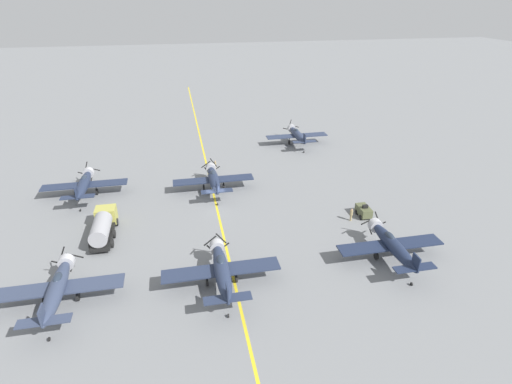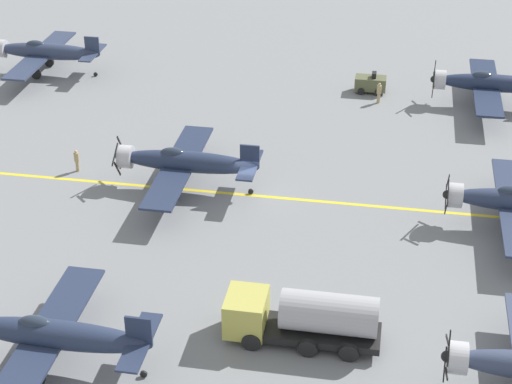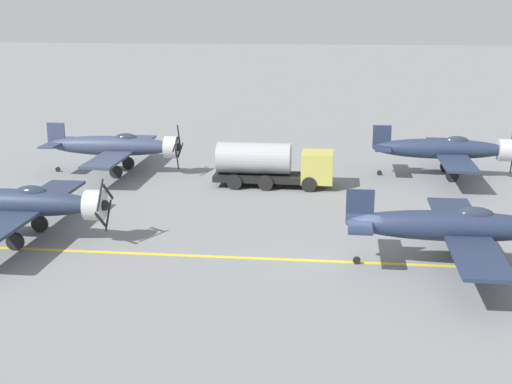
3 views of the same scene
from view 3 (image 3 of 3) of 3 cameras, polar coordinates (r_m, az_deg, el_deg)
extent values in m
plane|color=slate|center=(34.47, 7.59, -5.59)|extent=(400.00, 400.00, 0.00)
cube|color=yellow|center=(34.47, 7.59, -5.58)|extent=(0.30, 160.00, 0.01)
ellipsoid|color=#232D47|center=(52.23, 14.49, 3.37)|extent=(1.50, 9.50, 1.42)
cylinder|color=#B7B7BC|center=(53.02, 19.27, 3.18)|extent=(1.58, 0.90, 1.58)
ellipsoid|color=#232D3D|center=(52.30, 15.77, 3.93)|extent=(0.80, 1.70, 0.76)
cube|color=#232D47|center=(52.40, 15.29, 2.98)|extent=(12.00, 2.10, 0.16)
cube|color=#232D47|center=(51.80, 10.01, 3.69)|extent=(4.40, 1.10, 0.12)
cube|color=#232D47|center=(51.69, 10.04, 4.40)|extent=(0.14, 1.30, 1.60)
sphere|color=black|center=(53.13, 19.79, 3.15)|extent=(0.56, 0.56, 0.56)
cube|color=black|center=(53.27, 19.80, 4.08)|extent=(0.73, 0.06, 1.69)
cube|color=black|center=(53.98, 19.58, 3.02)|extent=(1.69, 0.06, 0.73)
cube|color=black|center=(53.01, 19.79, 2.22)|extent=(0.73, 0.06, 1.69)
cylinder|color=black|center=(53.98, 15.03, 2.64)|extent=(0.14, 0.14, 1.26)
cylinder|color=black|center=(54.11, 14.98, 1.99)|extent=(0.22, 0.90, 0.90)
cylinder|color=black|center=(51.08, 15.48, 1.94)|extent=(0.14, 0.14, 1.26)
cylinder|color=black|center=(51.22, 15.43, 1.26)|extent=(0.22, 0.90, 0.90)
cylinder|color=black|center=(52.21, 9.85, 1.52)|extent=(0.12, 0.36, 0.36)
ellipsoid|color=#263049|center=(38.82, -18.99, -0.79)|extent=(1.50, 9.50, 1.42)
cylinder|color=#B7B7BC|center=(37.12, -12.78, -1.03)|extent=(1.58, 0.90, 1.58)
ellipsoid|color=#232D3D|center=(38.20, -17.52, -0.03)|extent=(0.80, 1.70, 0.76)
cube|color=#263049|center=(38.58, -17.93, -1.31)|extent=(12.00, 2.10, 0.16)
sphere|color=black|center=(36.96, -12.05, -1.05)|extent=(0.56, 0.56, 0.56)
cube|color=black|center=(36.48, -12.35, -2.16)|extent=(1.47, 0.06, 1.19)
cube|color=black|center=(36.29, -12.38, -0.23)|extent=(1.19, 0.06, 1.47)
cube|color=black|center=(37.45, -11.76, 0.02)|extent=(1.47, 0.06, 1.19)
cube|color=black|center=(37.64, -11.74, -1.85)|extent=(1.19, 0.06, 1.47)
cylinder|color=black|center=(40.06, -16.98, -1.60)|extent=(0.14, 0.14, 1.26)
cylinder|color=black|center=(40.24, -16.92, -2.46)|extent=(0.22, 0.90, 0.90)
cylinder|color=black|center=(37.46, -18.79, -2.86)|extent=(0.14, 0.14, 1.26)
cylinder|color=black|center=(37.65, -18.71, -3.78)|extent=(0.22, 0.90, 0.90)
ellipsoid|color=#333D56|center=(52.75, -11.52, 3.65)|extent=(1.50, 9.50, 1.42)
cylinder|color=#B7B7BC|center=(51.54, -6.80, 3.59)|extent=(1.58, 0.90, 1.58)
ellipsoid|color=#232D3D|center=(52.31, -10.36, 4.24)|extent=(0.80, 1.70, 0.76)
cube|color=#333D56|center=(52.59, -10.71, 3.28)|extent=(12.00, 2.10, 0.16)
cube|color=#333D56|center=(54.14, -15.65, 3.84)|extent=(4.40, 1.10, 0.12)
cube|color=#333D56|center=(54.03, -15.70, 4.52)|extent=(0.14, 1.30, 1.60)
sphere|color=black|center=(51.43, -6.26, 3.58)|extent=(0.56, 0.56, 0.56)
cube|color=black|center=(51.63, -6.19, 4.53)|extent=(0.85, 0.06, 1.65)
cube|color=black|center=(52.26, -6.05, 3.36)|extent=(1.65, 0.06, 0.85)
cube|color=black|center=(51.24, -6.32, 2.63)|extent=(0.85, 0.06, 1.65)
cube|color=black|center=(50.60, -6.47, 3.81)|extent=(1.65, 0.06, 0.85)
cylinder|color=black|center=(54.11, -10.21, 2.94)|extent=(0.14, 0.14, 1.26)
cylinder|color=black|center=(54.24, -10.18, 2.29)|extent=(0.22, 0.90, 0.90)
cylinder|color=black|center=(51.32, -11.17, 2.26)|extent=(0.14, 0.14, 1.26)
cylinder|color=black|center=(51.45, -11.14, 1.57)|extent=(0.22, 0.90, 0.90)
cylinder|color=black|center=(54.56, -15.57, 1.76)|extent=(0.12, 0.36, 0.36)
ellipsoid|color=#212B45|center=(34.00, 15.18, -2.62)|extent=(1.50, 9.50, 1.42)
ellipsoid|color=#232D3D|center=(34.04, 17.14, -1.76)|extent=(0.80, 1.70, 0.76)
cube|color=#212B45|center=(34.23, 16.41, -3.19)|extent=(12.00, 2.10, 0.16)
cube|color=#212B45|center=(33.58, 8.28, -2.20)|extent=(4.40, 1.10, 0.12)
cube|color=#212B45|center=(33.40, 8.32, -1.13)|extent=(0.14, 1.30, 1.60)
cylinder|color=black|center=(35.82, 15.95, -3.43)|extent=(0.14, 0.14, 1.26)
cylinder|color=black|center=(36.02, 15.88, -4.38)|extent=(0.22, 0.90, 0.90)
cylinder|color=black|center=(33.02, 16.74, -5.03)|extent=(0.14, 0.14, 1.26)
cylinder|color=black|center=(33.23, 16.66, -6.05)|extent=(0.22, 0.90, 0.90)
cylinder|color=black|center=(34.22, 8.06, -5.44)|extent=(0.12, 0.36, 0.36)
cube|color=black|center=(48.21, 1.39, 1.18)|extent=(2.25, 8.00, 0.40)
cube|color=#B2AD4C|center=(47.85, 4.93, 2.01)|extent=(2.50, 2.08, 2.00)
cylinder|color=#9E9EA3|center=(48.06, -0.17, 2.73)|extent=(2.10, 4.96, 2.10)
cylinder|color=black|center=(49.23, 4.40, 1.28)|extent=(0.30, 1.00, 1.00)
cylinder|color=black|center=(46.92, 4.27, 0.61)|extent=(0.30, 1.00, 1.00)
cylinder|color=black|center=(49.42, 1.06, 1.37)|extent=(0.30, 1.00, 1.00)
cylinder|color=black|center=(47.13, 0.77, 0.72)|extent=(0.30, 1.00, 1.00)
cylinder|color=black|center=(49.66, -1.33, 1.44)|extent=(0.30, 1.00, 1.00)
cylinder|color=black|center=(47.38, -1.73, 0.79)|extent=(0.30, 1.00, 1.00)
camera|label=1|loc=(62.70, -49.96, 23.74)|focal=28.00mm
camera|label=2|loc=(83.38, 1.27, 26.35)|focal=60.00mm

